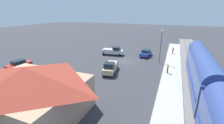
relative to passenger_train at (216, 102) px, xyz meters
name	(u,v)px	position (x,y,z in m)	size (l,w,h in m)	color
ground_plane	(126,61)	(14.00, -16.81, -2.86)	(200.00, 200.00, 0.00)	#38383D
railway_track	(194,69)	(0.00, -16.81, -2.76)	(4.80, 70.00, 0.30)	slate
platform	(173,66)	(4.00, -16.81, -2.71)	(3.20, 46.00, 0.30)	#B7B2A8
passenger_train	(216,102)	(0.00, 0.00, 0.00)	(2.93, 39.61, 4.98)	#33478C
station_building	(28,91)	(18.00, 5.19, 0.02)	(11.95, 9.57, 5.57)	tan
pedestrian_on_platform	(173,50)	(4.28, -26.14, -1.58)	(0.36, 0.36, 1.71)	#23284C
pedestrian_waiting_far	(168,68)	(4.79, -12.11, -1.58)	(0.36, 0.36, 1.71)	#23284C
sedan_red	(19,65)	(31.99, -4.12, -1.98)	(2.52, 4.73, 1.74)	red
pickup_silver	(113,51)	(18.61, -20.43, -1.83)	(5.64, 3.11, 2.14)	silver
pickup_tan	(110,67)	(14.64, -9.29, -1.83)	(2.88, 5.66, 2.14)	#C6B284
sedan_blue	(146,53)	(10.49, -22.25, -1.98)	(2.43, 4.71, 1.74)	#283D9E
light_pole_near_platform	(161,42)	(6.80, -18.08, 1.75)	(0.44, 0.44, 7.26)	#515156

